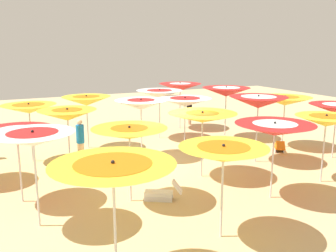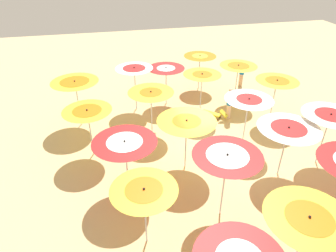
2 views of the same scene
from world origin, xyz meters
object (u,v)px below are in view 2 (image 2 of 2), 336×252
at_px(beachgoer_1, 242,72).
at_px(beach_umbrella_3, 144,194).
at_px(beach_umbrella_6, 151,95).
at_px(beach_umbrella_8, 227,161).
at_px(beach_umbrella_16, 238,68).
at_px(beachgoer_2, 229,103).
at_px(beach_umbrella_1, 88,114).
at_px(beach_umbrella_7, 187,124).
at_px(beach_umbrella_13, 288,132).
at_px(beach_umbrella_9, 308,223).
at_px(beach_umbrella_0, 75,85).
at_px(beach_umbrella_11, 202,77).
at_px(beach_umbrella_2, 125,146).
at_px(lounger_1, 149,138).
at_px(beach_umbrella_17, 277,84).
at_px(beach_umbrella_10, 166,72).
at_px(lounger_2, 213,114).
at_px(lounger_0, 264,250).
at_px(beach_umbrella_5, 134,71).
at_px(beach_umbrella_15, 200,59).
at_px(beach_umbrella_18, 330,119).
at_px(beach_umbrella_12, 249,103).

bearing_deg(beachgoer_1, beach_umbrella_3, 69.96).
distance_m(beach_umbrella_6, beach_umbrella_8, 5.74).
bearing_deg(beach_umbrella_16, beach_umbrella_3, -37.76).
height_order(beach_umbrella_16, beachgoer_2, beach_umbrella_16).
xyz_separation_m(beach_umbrella_1, beach_umbrella_16, (-3.31, 7.95, 0.04)).
relative_size(beach_umbrella_7, beach_umbrella_13, 1.00).
relative_size(beach_umbrella_3, beach_umbrella_9, 0.99).
xyz_separation_m(beach_umbrella_0, beach_umbrella_11, (0.36, 6.15, -0.04)).
relative_size(beach_umbrella_2, beach_umbrella_11, 0.96).
xyz_separation_m(beach_umbrella_6, beach_umbrella_9, (7.98, 2.60, 0.04)).
xyz_separation_m(beach_umbrella_7, beachgoer_1, (-6.96, 5.52, -1.12)).
bearing_deg(beach_umbrella_16, beach_umbrella_11, -67.63).
bearing_deg(beach_umbrella_0, lounger_1, 52.62).
relative_size(beach_umbrella_0, beach_umbrella_11, 1.01).
relative_size(beach_umbrella_7, beach_umbrella_11, 0.97).
height_order(beach_umbrella_9, beach_umbrella_17, beach_umbrella_17).
relative_size(beach_umbrella_10, beachgoer_2, 1.30).
bearing_deg(lounger_2, lounger_0, 125.82).
xyz_separation_m(beach_umbrella_3, beach_umbrella_17, (-5.85, 7.32, 0.05)).
bearing_deg(beach_umbrella_8, beach_umbrella_5, -167.17).
bearing_deg(beach_umbrella_15, beach_umbrella_10, -56.76).
relative_size(beach_umbrella_6, beach_umbrella_17, 0.95).
distance_m(beach_umbrella_6, beach_umbrella_9, 8.39).
bearing_deg(beach_umbrella_10, beach_umbrella_16, 80.14).
distance_m(beach_umbrella_2, beach_umbrella_10, 7.13).
xyz_separation_m(beach_umbrella_3, beach_umbrella_7, (-3.26, 2.11, 0.02)).
height_order(beach_umbrella_3, beach_umbrella_18, beach_umbrella_18).
relative_size(beach_umbrella_15, beachgoer_1, 1.24).
height_order(beach_umbrella_1, beachgoer_1, beach_umbrella_1).
relative_size(beach_umbrella_5, beach_umbrella_11, 1.03).
bearing_deg(beach_umbrella_1, beach_umbrella_8, 43.87).
bearing_deg(beach_umbrella_8, beach_umbrella_7, -169.21).
bearing_deg(beach_umbrella_3, beach_umbrella_11, 151.10).
distance_m(beach_umbrella_7, lounger_0, 4.99).
bearing_deg(beach_umbrella_2, beach_umbrella_11, 138.66).
height_order(beach_umbrella_12, beachgoer_2, beach_umbrella_12).
bearing_deg(beach_umbrella_9, beach_umbrella_10, -173.09).
distance_m(beach_umbrella_5, beachgoer_2, 5.17).
xyz_separation_m(lounger_1, beachgoer_1, (-4.94, 6.72, 0.71)).
bearing_deg(beach_umbrella_5, lounger_2, 64.42).
bearing_deg(lounger_1, beachgoer_2, -42.61).
height_order(beach_umbrella_1, beach_umbrella_12, beach_umbrella_12).
height_order(beach_umbrella_12, beach_umbrella_17, beach_umbrella_12).
xyz_separation_m(beach_umbrella_11, beach_umbrella_17, (1.41, 3.31, -0.06)).
xyz_separation_m(beach_umbrella_6, lounger_0, (7.33, 2.10, -1.78)).
distance_m(beach_umbrella_2, lounger_1, 3.66).
distance_m(beach_umbrella_1, beach_umbrella_10, 5.71).
bearing_deg(beach_umbrella_18, lounger_2, -146.37).
relative_size(beach_umbrella_8, beach_umbrella_17, 1.11).
bearing_deg(beach_umbrella_7, beach_umbrella_13, 70.59).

